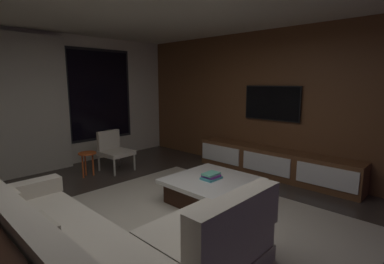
# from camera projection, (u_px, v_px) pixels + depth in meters

# --- Properties ---
(floor) EXTENTS (9.20, 9.20, 0.00)m
(floor) POSITION_uv_depth(u_px,v_px,m) (161.00, 234.00, 3.37)
(floor) COLOR #332B26
(back_wall_with_window) EXTENTS (6.60, 0.30, 2.70)m
(back_wall_with_window) POSITION_uv_depth(u_px,v_px,m) (35.00, 103.00, 5.55)
(back_wall_with_window) COLOR beige
(back_wall_with_window) RESTS_ON floor
(media_wall) EXTENTS (0.12, 7.80, 2.70)m
(media_wall) POSITION_uv_depth(u_px,v_px,m) (287.00, 103.00, 5.32)
(media_wall) COLOR brown
(media_wall) RESTS_ON floor
(area_rug) EXTENTS (3.20, 3.80, 0.01)m
(area_rug) POSITION_uv_depth(u_px,v_px,m) (188.00, 225.00, 3.55)
(area_rug) COLOR #ADA391
(area_rug) RESTS_ON floor
(sectional_couch) EXTENTS (1.98, 2.50, 0.82)m
(sectional_couch) POSITION_uv_depth(u_px,v_px,m) (101.00, 248.00, 2.57)
(sectional_couch) COLOR #A49C8C
(sectional_couch) RESTS_ON floor
(coffee_table) EXTENTS (1.16, 1.16, 0.36)m
(coffee_table) POSITION_uv_depth(u_px,v_px,m) (212.00, 190.00, 4.21)
(coffee_table) COLOR black
(coffee_table) RESTS_ON floor
(book_stack_on_coffee_table) EXTENTS (0.28, 0.21, 0.09)m
(book_stack_on_coffee_table) POSITION_uv_depth(u_px,v_px,m) (211.00, 176.00, 4.17)
(book_stack_on_coffee_table) COLOR teal
(book_stack_on_coffee_table) RESTS_ON coffee_table
(accent_chair_near_window) EXTENTS (0.58, 0.60, 0.78)m
(accent_chair_near_window) POSITION_uv_depth(u_px,v_px,m) (114.00, 149.00, 5.74)
(accent_chair_near_window) COLOR #B2ADA0
(accent_chair_near_window) RESTS_ON floor
(side_stool) EXTENTS (0.32, 0.32, 0.46)m
(side_stool) POSITION_uv_depth(u_px,v_px,m) (87.00, 157.00, 5.33)
(side_stool) COLOR #BF4C1E
(side_stool) RESTS_ON floor
(media_console) EXTENTS (0.46, 3.10, 0.52)m
(media_console) POSITION_uv_depth(u_px,v_px,m) (274.00, 164.00, 5.34)
(media_console) COLOR brown
(media_console) RESTS_ON floor
(mounted_tv) EXTENTS (0.05, 1.12, 0.64)m
(mounted_tv) POSITION_uv_depth(u_px,v_px,m) (272.00, 103.00, 5.41)
(mounted_tv) COLOR black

